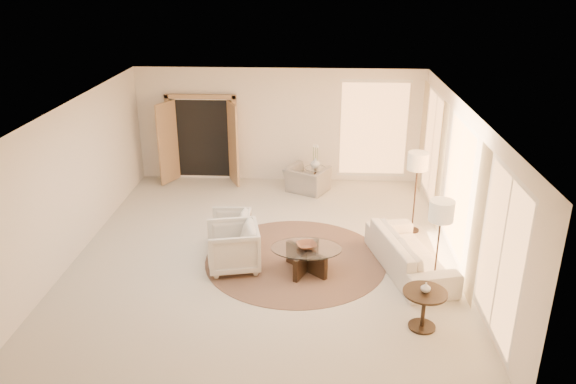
{
  "coord_description": "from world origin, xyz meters",
  "views": [
    {
      "loc": [
        0.91,
        -9.32,
        5.03
      ],
      "look_at": [
        0.4,
        0.4,
        1.1
      ],
      "focal_mm": 35.0,
      "sensor_mm": 36.0,
      "label": 1
    }
  ],
  "objects_px": {
    "armchair_left": "(230,228)",
    "accent_chair": "(307,175)",
    "side_vase": "(315,163)",
    "coffee_table": "(306,256)",
    "side_table": "(315,177)",
    "floor_lamp_near": "(418,165)",
    "bowl": "(306,246)",
    "sofa": "(410,253)",
    "end_table": "(424,303)",
    "armchair_right": "(233,245)",
    "floor_lamp_far": "(441,215)",
    "end_vase": "(426,288)"
  },
  "relations": [
    {
      "from": "coffee_table",
      "to": "side_table",
      "type": "bearing_deg",
      "value": 88.12
    },
    {
      "from": "floor_lamp_near",
      "to": "bowl",
      "type": "height_order",
      "value": "floor_lamp_near"
    },
    {
      "from": "end_table",
      "to": "floor_lamp_near",
      "type": "bearing_deg",
      "value": 83.88
    },
    {
      "from": "accent_chair",
      "to": "bowl",
      "type": "relative_size",
      "value": 2.73
    },
    {
      "from": "bowl",
      "to": "armchair_left",
      "type": "bearing_deg",
      "value": 150.15
    },
    {
      "from": "side_table",
      "to": "coffee_table",
      "type": "bearing_deg",
      "value": -91.88
    },
    {
      "from": "coffee_table",
      "to": "end_vase",
      "type": "xyz_separation_m",
      "value": [
        1.77,
        -1.6,
        0.4
      ]
    },
    {
      "from": "armchair_left",
      "to": "side_vase",
      "type": "bearing_deg",
      "value": 149.81
    },
    {
      "from": "bowl",
      "to": "accent_chair",
      "type": "bearing_deg",
      "value": 90.96
    },
    {
      "from": "armchair_right",
      "to": "end_table",
      "type": "xyz_separation_m",
      "value": [
        3.07,
        -1.64,
        -0.03
      ]
    },
    {
      "from": "armchair_left",
      "to": "end_vase",
      "type": "bearing_deg",
      "value": 50.92
    },
    {
      "from": "armchair_left",
      "to": "floor_lamp_near",
      "type": "xyz_separation_m",
      "value": [
        3.6,
        0.89,
        1.04
      ]
    },
    {
      "from": "accent_chair",
      "to": "bowl",
      "type": "bearing_deg",
      "value": 118.23
    },
    {
      "from": "armchair_left",
      "to": "accent_chair",
      "type": "bearing_deg",
      "value": 152.28
    },
    {
      "from": "floor_lamp_far",
      "to": "end_vase",
      "type": "relative_size",
      "value": 10.54
    },
    {
      "from": "armchair_right",
      "to": "coffee_table",
      "type": "xyz_separation_m",
      "value": [
        1.3,
        -0.04,
        -0.16
      ]
    },
    {
      "from": "armchair_right",
      "to": "side_vase",
      "type": "distance_m",
      "value": 4.07
    },
    {
      "from": "floor_lamp_far",
      "to": "accent_chair",
      "type": "bearing_deg",
      "value": 116.73
    },
    {
      "from": "accent_chair",
      "to": "floor_lamp_far",
      "type": "distance_m",
      "value": 4.97
    },
    {
      "from": "end_vase",
      "to": "armchair_left",
      "type": "bearing_deg",
      "value": 143.03
    },
    {
      "from": "accent_chair",
      "to": "side_vase",
      "type": "height_order",
      "value": "side_vase"
    },
    {
      "from": "floor_lamp_near",
      "to": "floor_lamp_far",
      "type": "xyz_separation_m",
      "value": [
        0.0,
        -2.29,
        -0.04
      ]
    },
    {
      "from": "accent_chair",
      "to": "side_vase",
      "type": "relative_size",
      "value": 3.69
    },
    {
      "from": "end_vase",
      "to": "accent_chair",
      "type": "bearing_deg",
      "value": 108.79
    },
    {
      "from": "side_table",
      "to": "side_vase",
      "type": "distance_m",
      "value": 0.35
    },
    {
      "from": "side_vase",
      "to": "coffee_table",
      "type": "bearing_deg",
      "value": -91.88
    },
    {
      "from": "sofa",
      "to": "end_table",
      "type": "xyz_separation_m",
      "value": [
        -0.05,
        -1.74,
        0.09
      ]
    },
    {
      "from": "end_vase",
      "to": "side_vase",
      "type": "height_order",
      "value": "side_vase"
    },
    {
      "from": "accent_chair",
      "to": "bowl",
      "type": "xyz_separation_m",
      "value": [
        0.06,
        -3.79,
        0.09
      ]
    },
    {
      "from": "armchair_right",
      "to": "side_vase",
      "type": "height_order",
      "value": "armchair_right"
    },
    {
      "from": "side_vase",
      "to": "floor_lamp_near",
      "type": "bearing_deg",
      "value": -46.54
    },
    {
      "from": "sofa",
      "to": "coffee_table",
      "type": "relative_size",
      "value": 1.52
    },
    {
      "from": "bowl",
      "to": "sofa",
      "type": "bearing_deg",
      "value": 4.53
    },
    {
      "from": "armchair_left",
      "to": "end_table",
      "type": "distance_m",
      "value": 4.06
    },
    {
      "from": "end_table",
      "to": "bowl",
      "type": "height_order",
      "value": "end_table"
    },
    {
      "from": "armchair_left",
      "to": "end_vase",
      "type": "relative_size",
      "value": 5.03
    },
    {
      "from": "armchair_right",
      "to": "accent_chair",
      "type": "distance_m",
      "value": 3.94
    },
    {
      "from": "accent_chair",
      "to": "side_vase",
      "type": "bearing_deg",
      "value": -135.86
    },
    {
      "from": "accent_chair",
      "to": "side_table",
      "type": "xyz_separation_m",
      "value": [
        0.19,
        0.06,
        -0.05
      ]
    },
    {
      "from": "bowl",
      "to": "side_table",
      "type": "bearing_deg",
      "value": 88.12
    },
    {
      "from": "floor_lamp_far",
      "to": "end_vase",
      "type": "distance_m",
      "value": 1.3
    },
    {
      "from": "floor_lamp_far",
      "to": "bowl",
      "type": "relative_size",
      "value": 4.79
    },
    {
      "from": "accent_chair",
      "to": "coffee_table",
      "type": "relative_size",
      "value": 0.62
    },
    {
      "from": "floor_lamp_far",
      "to": "side_vase",
      "type": "xyz_separation_m",
      "value": [
        -2.0,
        4.41,
        -0.68
      ]
    },
    {
      "from": "floor_lamp_near",
      "to": "floor_lamp_far",
      "type": "distance_m",
      "value": 2.3
    },
    {
      "from": "armchair_left",
      "to": "floor_lamp_near",
      "type": "height_order",
      "value": "floor_lamp_near"
    },
    {
      "from": "coffee_table",
      "to": "floor_lamp_near",
      "type": "distance_m",
      "value": 2.97
    },
    {
      "from": "armchair_left",
      "to": "floor_lamp_far",
      "type": "xyz_separation_m",
      "value": [
        3.6,
        -1.4,
        1.0
      ]
    },
    {
      "from": "sofa",
      "to": "floor_lamp_near",
      "type": "xyz_separation_m",
      "value": [
        0.3,
        1.59,
        1.1
      ]
    },
    {
      "from": "bowl",
      "to": "floor_lamp_near",
      "type": "bearing_deg",
      "value": 39.24
    }
  ]
}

